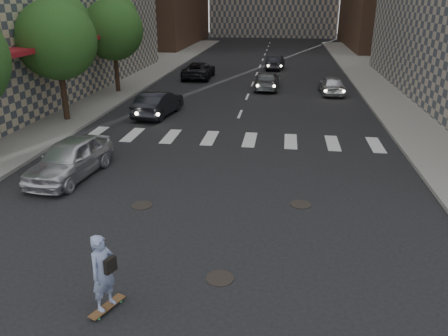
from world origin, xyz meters
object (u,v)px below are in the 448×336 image
at_px(tree_b, 58,36).
at_px(traffic_car_b, 267,80).
at_px(silver_sedan, 70,159).
at_px(traffic_car_c, 199,70).
at_px(traffic_car_d, 332,85).
at_px(traffic_car_e, 275,63).
at_px(tree_c, 114,27).
at_px(traffic_car_a, 158,103).
at_px(skateboarder, 103,273).

distance_m(tree_b, traffic_car_b, 15.77).
distance_m(silver_sedan, traffic_car_c, 22.71).
bearing_deg(traffic_car_c, traffic_car_d, 153.88).
relative_size(silver_sedan, traffic_car_e, 1.11).
xyz_separation_m(tree_c, traffic_car_c, (4.62, 6.86, -3.95)).
relative_size(tree_b, traffic_car_b, 1.46).
relative_size(tree_b, traffic_car_e, 1.66).
relative_size(tree_b, traffic_car_c, 1.33).
relative_size(tree_c, traffic_car_c, 1.33).
height_order(traffic_car_a, traffic_car_b, traffic_car_a).
bearing_deg(traffic_car_a, traffic_car_e, -100.60).
bearing_deg(traffic_car_d, tree_b, 29.07).
relative_size(tree_b, skateboarder, 3.50).
height_order(tree_c, traffic_car_d, tree_c).
bearing_deg(traffic_car_d, silver_sedan, 53.82).
xyz_separation_m(traffic_car_c, traffic_car_d, (10.78, -5.24, -0.02)).
bearing_deg(traffic_car_d, traffic_car_a, 33.04).
xyz_separation_m(tree_b, traffic_car_b, (10.71, 10.86, -3.99)).
height_order(traffic_car_a, traffic_car_d, traffic_car_a).
bearing_deg(tree_b, traffic_car_a, 21.58).
xyz_separation_m(skateboarder, traffic_car_a, (-3.62, 17.00, -0.26)).
bearing_deg(traffic_car_c, skateboarder, 96.85).
relative_size(skateboarder, traffic_car_b, 0.42).
distance_m(tree_c, traffic_car_e, 17.41).
bearing_deg(traffic_car_c, tree_b, 72.54).
bearing_deg(skateboarder, tree_b, 141.89).
height_order(tree_b, skateboarder, tree_b).
bearing_deg(silver_sedan, tree_b, 122.86).
bearing_deg(traffic_car_e, traffic_car_a, 78.41).
relative_size(skateboarder, traffic_car_a, 0.43).
xyz_separation_m(skateboarder, traffic_car_c, (-3.71, 30.00, -0.30)).
xyz_separation_m(skateboarder, silver_sedan, (-4.37, 7.30, -0.24)).
relative_size(tree_c, traffic_car_a, 1.49).
height_order(tree_c, traffic_car_c, tree_c).
distance_m(tree_c, silver_sedan, 16.78).
distance_m(silver_sedan, traffic_car_a, 9.73).
height_order(tree_b, tree_c, same).
height_order(tree_b, traffic_car_c, tree_b).
bearing_deg(traffic_car_c, traffic_car_e, -137.11).
bearing_deg(traffic_car_e, tree_b, 68.94).
bearing_deg(tree_c, silver_sedan, -75.98).
relative_size(traffic_car_a, traffic_car_c, 0.89).
distance_m(skateboarder, traffic_car_d, 25.75).
relative_size(tree_c, silver_sedan, 1.50).
height_order(skateboarder, traffic_car_a, skateboarder).
bearing_deg(traffic_car_d, traffic_car_b, -17.74).
bearing_deg(traffic_car_a, tree_b, 29.39).
height_order(silver_sedan, traffic_car_a, silver_sedan).
relative_size(tree_b, traffic_car_d, 1.68).
distance_m(skateboarder, traffic_car_e, 36.10).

